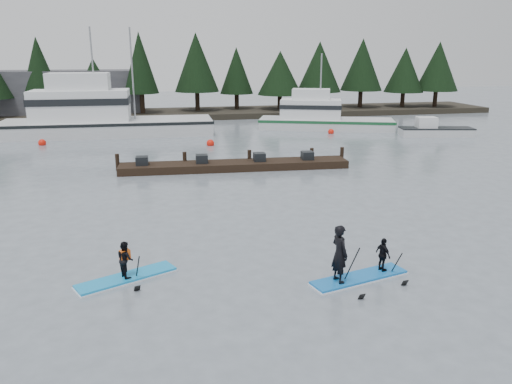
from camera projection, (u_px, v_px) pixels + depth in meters
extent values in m
plane|color=slate|center=(296.00, 275.00, 15.90)|extent=(160.00, 160.00, 0.00)
cube|color=#2D281E|center=(188.00, 114.00, 55.35)|extent=(70.00, 8.00, 0.60)
cube|color=#4C4C51|center=(55.00, 94.00, 53.80)|extent=(18.00, 6.00, 5.00)
cube|color=silver|center=(109.00, 133.00, 42.98)|extent=(17.73, 5.46, 2.34)
cube|color=white|center=(81.00, 105.00, 41.96)|extent=(8.02, 3.78, 2.54)
cylinder|color=gray|center=(93.00, 74.00, 41.49)|extent=(0.14, 0.14, 7.59)
cube|color=silver|center=(326.00, 128.00, 46.27)|extent=(12.61, 7.41, 1.74)
cube|color=white|center=(311.00, 109.00, 46.00)|extent=(5.99, 4.22, 1.74)
cylinder|color=gray|center=(321.00, 86.00, 45.33)|extent=(0.14, 0.14, 5.82)
cube|color=silver|center=(436.00, 132.00, 42.31)|extent=(6.25, 3.04, 0.70)
cube|color=black|center=(235.00, 165.00, 30.23)|extent=(13.85, 2.59, 0.46)
sphere|color=red|center=(331.00, 133.00, 43.67)|extent=(0.53, 0.53, 0.53)
sphere|color=red|center=(210.00, 145.00, 38.05)|extent=(0.59, 0.59, 0.59)
sphere|color=red|center=(42.00, 145.00, 38.22)|extent=(0.59, 0.59, 0.59)
cube|color=#168DD2|center=(127.00, 278.00, 15.54)|extent=(3.13, 2.00, 0.12)
imported|color=black|center=(125.00, 259.00, 15.37)|extent=(0.63, 0.69, 1.15)
cube|color=#FF6215|center=(125.00, 255.00, 15.33)|extent=(0.36, 0.31, 0.32)
cylinder|color=black|center=(137.00, 273.00, 15.47)|extent=(0.29, 0.83, 1.45)
cube|color=blue|center=(359.00, 278.00, 15.55)|extent=(3.33, 1.55, 0.11)
imported|color=black|center=(340.00, 254.00, 14.95)|extent=(0.58, 0.74, 1.80)
cylinder|color=black|center=(350.00, 268.00, 14.99)|extent=(0.15, 0.99, 1.68)
imported|color=black|center=(383.00, 255.00, 15.78)|extent=(0.42, 0.69, 1.09)
cylinder|color=black|center=(393.00, 269.00, 15.83)|extent=(0.13, 0.85, 1.44)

